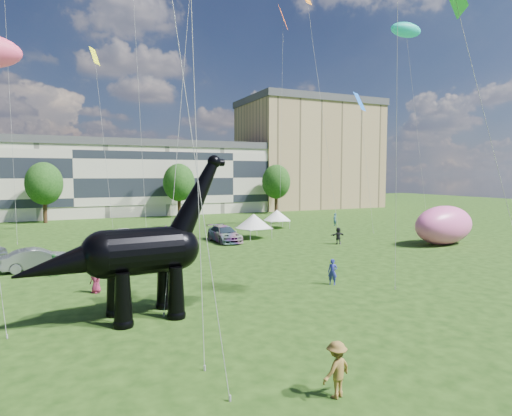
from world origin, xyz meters
name	(u,v)px	position (x,y,z in m)	size (l,w,h in m)	color
ground	(291,331)	(0.00, 0.00, 0.00)	(220.00, 220.00, 0.00)	#16330C
terrace_row	(73,181)	(-8.00, 62.00, 6.00)	(78.00, 11.00, 12.00)	beige
apartment_block	(308,157)	(40.00, 65.00, 11.00)	(28.00, 18.00, 22.00)	tan
tree_mid_left	(44,180)	(-12.00, 53.00, 6.29)	(5.20, 5.20, 9.44)	#382314
tree_mid_right	(179,179)	(8.00, 53.00, 6.29)	(5.20, 5.20, 9.44)	#382314
tree_far_right	(276,179)	(26.00, 53.00, 6.29)	(5.20, 5.20, 9.44)	#382314
dinosaur_sculpture	(135,255)	(-6.21, 4.64, 3.20)	(10.41, 3.09, 8.48)	black
car_grey	(38,259)	(-11.27, 18.68, 0.82)	(1.74, 5.00, 1.65)	gray
car_white	(129,236)	(-3.38, 28.72, 0.78)	(2.58, 5.60, 1.56)	white
car_dark	(224,234)	(6.03, 25.60, 0.83)	(2.33, 5.73, 1.66)	#595960
gazebo_near	(254,221)	(9.90, 26.68, 1.92)	(4.58, 4.58, 2.73)	white
gazebo_far	(277,215)	(16.37, 33.67, 1.72)	(3.89, 3.89, 2.45)	white
inflatable_pink	(444,225)	(25.92, 14.92, 1.98)	(7.91, 3.96, 3.96)	pink
visitors	(167,259)	(-2.54, 14.54, 0.86)	(55.38, 39.20, 1.83)	gray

